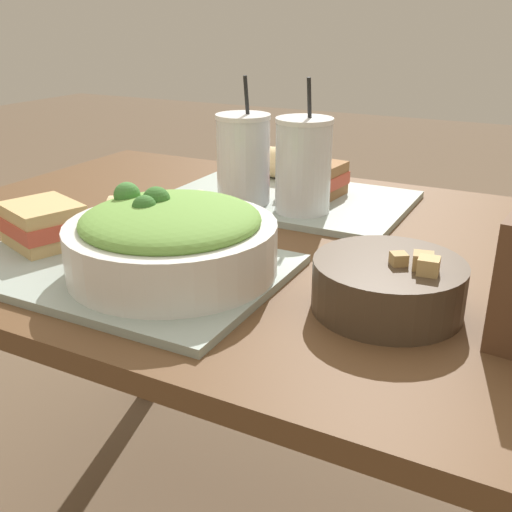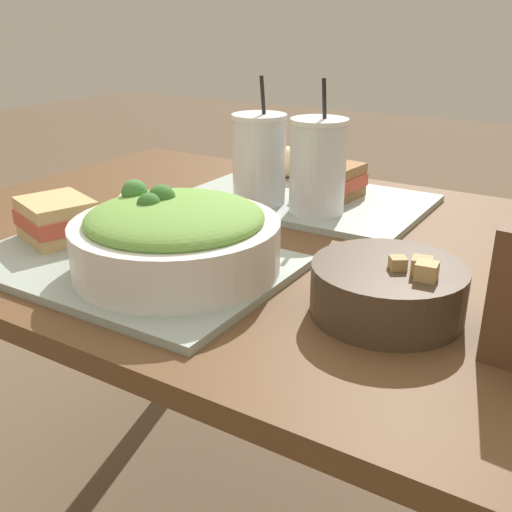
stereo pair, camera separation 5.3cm
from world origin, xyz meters
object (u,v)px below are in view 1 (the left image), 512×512
Objects in this scene: drink_cup_dark at (243,162)px; sandwich_far at (314,178)px; baguette_near at (159,217)px; baguette_far at (287,164)px; salad_bowl at (171,238)px; sandwich_near at (43,224)px; drink_cup_red at (303,168)px; soup_bowl at (388,284)px.

sandwich_far is at bearing 48.08° from drink_cup_dark.
baguette_near is 1.22× the size of baguette_far.
drink_cup_dark reaches higher than salad_bowl.
drink_cup_dark is (0.03, 0.23, 0.04)m from baguette_near.
drink_cup_red is (0.29, 0.34, 0.05)m from sandwich_near.
salad_bowl is 0.53m from baguette_far.
baguette_near is 0.70× the size of drink_cup_dark.
sandwich_near is (-0.24, -0.00, -0.02)m from salad_bowl.
salad_bowl reaches higher than baguette_near.
sandwich_near is at bearing 102.55° from baguette_near.
soup_bowl is 1.31× the size of sandwich_near.
baguette_far is at bearing 97.57° from salad_bowl.
drink_cup_red is (0.05, 0.34, 0.03)m from salad_bowl.
sandwich_far is 0.13m from baguette_far.
sandwich_far is at bearing -46.46° from baguette_near.
drink_cup_dark is (-0.10, -0.11, 0.04)m from sandwich_far.
salad_bowl reaches higher than baguette_far.
baguette_near is 0.23m from drink_cup_dark.
soup_bowl is at bearing 9.14° from salad_bowl.
soup_bowl is at bearing -140.85° from baguette_far.
baguette_far is at bearing 126.63° from soup_bowl.
sandwich_near is at bearing -179.54° from salad_bowl.
sandwich_near is 0.18m from baguette_near.
salad_bowl is at bearing 20.09° from sandwich_near.
sandwich_far is 0.51× the size of drink_cup_red.
sandwich_far is 0.15m from drink_cup_dark.
sandwich_far is (-0.26, 0.40, 0.01)m from soup_bowl.
baguette_far is (0.03, 0.42, 0.00)m from baguette_near.
sandwich_near is at bearing -116.10° from drink_cup_dark.
sandwich_far is 0.51× the size of drink_cup_dark.
drink_cup_red is (0.12, -0.19, 0.05)m from baguette_far.
salad_bowl is 0.45m from sandwich_far.
sandwich_far is (0.13, 0.34, -0.00)m from baguette_near.
baguette_far is (-0.07, 0.53, -0.02)m from salad_bowl.
sandwich_far is 0.12m from drink_cup_red.
baguette_far is at bearing 145.13° from sandwich_far.
baguette_near is 1.37× the size of sandwich_far.
soup_bowl is (0.29, 0.05, -0.03)m from salad_bowl.
soup_bowl is 1.14× the size of baguette_near.
sandwich_far is (0.03, 0.44, -0.02)m from salad_bowl.
soup_bowl is at bearing 24.88° from sandwich_near.
soup_bowl is 0.60m from baguette_far.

